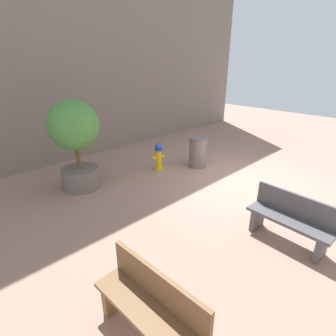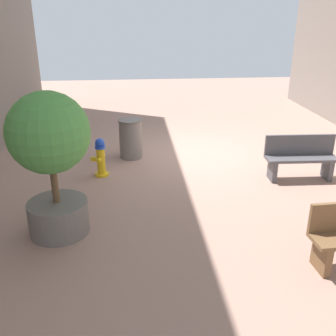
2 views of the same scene
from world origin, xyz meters
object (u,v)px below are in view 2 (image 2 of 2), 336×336
Objects in this scene: fire_hydrant at (100,157)px; planter_tree at (51,152)px; bench_near at (300,157)px; trash_bin at (131,139)px.

planter_tree is at bearing 77.06° from fire_hydrant.
trash_bin is (3.63, -1.66, -0.00)m from bench_near.
trash_bin reaches higher than bench_near.
planter_tree reaches higher than trash_bin.
trash_bin is (-0.67, -1.10, 0.05)m from fire_hydrant.
fire_hydrant is at bearing 58.57° from trash_bin.
bench_near is at bearing 172.57° from fire_hydrant.
fire_hydrant is at bearing -7.43° from bench_near.
trash_bin is (-1.20, -3.43, -0.93)m from planter_tree.
trash_bin reaches higher than fire_hydrant.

